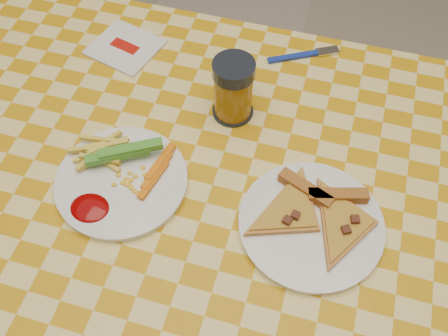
# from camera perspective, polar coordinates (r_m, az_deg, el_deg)

# --- Properties ---
(ground) EXTENTS (8.00, 8.00, 0.00)m
(ground) POSITION_cam_1_polar(r_m,az_deg,el_deg) (1.51, -1.14, -18.42)
(ground) COLOR beige
(ground) RESTS_ON ground
(table) EXTENTS (1.28, 0.88, 0.76)m
(table) POSITION_cam_1_polar(r_m,az_deg,el_deg) (0.87, -1.89, -6.42)
(table) COLOR silver
(table) RESTS_ON ground
(plate_left) EXTENTS (0.26, 0.26, 0.01)m
(plate_left) POSITION_cam_1_polar(r_m,az_deg,el_deg) (0.83, -11.59, -1.57)
(plate_left) COLOR white
(plate_left) RESTS_ON table
(plate_right) EXTENTS (0.24, 0.24, 0.01)m
(plate_right) POSITION_cam_1_polar(r_m,az_deg,el_deg) (0.79, 9.88, -6.44)
(plate_right) COLOR white
(plate_right) RESTS_ON table
(fries_veggies) EXTENTS (0.19, 0.18, 0.04)m
(fries_veggies) POSITION_cam_1_polar(r_m,az_deg,el_deg) (0.83, -11.90, 0.08)
(fries_veggies) COLOR #E8D049
(fries_veggies) RESTS_ON plate_left
(pizza_slices) EXTENTS (0.25, 0.21, 0.02)m
(pizza_slices) POSITION_cam_1_polar(r_m,az_deg,el_deg) (0.78, 10.42, -5.15)
(pizza_slices) COLOR #D88D42
(pizza_slices) RESTS_ON plate_right
(drink_glass) EXTENTS (0.07, 0.07, 0.12)m
(drink_glass) POSITION_cam_1_polar(r_m,az_deg,el_deg) (0.87, 1.07, 8.92)
(drink_glass) COLOR black
(drink_glass) RESTS_ON table
(napkin) EXTENTS (0.15, 0.15, 0.01)m
(napkin) POSITION_cam_1_polar(r_m,az_deg,el_deg) (1.05, -11.24, 13.39)
(napkin) COLOR white
(napkin) RESTS_ON table
(fork) EXTENTS (0.14, 0.08, 0.01)m
(fork) POSITION_cam_1_polar(r_m,az_deg,el_deg) (1.02, 9.17, 12.65)
(fork) COLOR navy
(fork) RESTS_ON table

